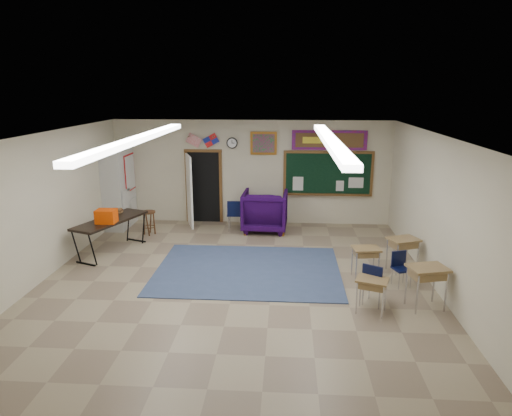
# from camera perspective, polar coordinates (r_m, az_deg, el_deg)

# --- Properties ---
(floor) EXTENTS (9.00, 9.00, 0.00)m
(floor) POSITION_cam_1_polar(r_m,az_deg,el_deg) (9.39, -2.67, -9.62)
(floor) COLOR gray
(floor) RESTS_ON ground
(back_wall) EXTENTS (8.00, 0.04, 3.00)m
(back_wall) POSITION_cam_1_polar(r_m,az_deg,el_deg) (13.24, -0.57, 4.47)
(back_wall) COLOR beige
(back_wall) RESTS_ON floor
(front_wall) EXTENTS (8.00, 0.04, 3.00)m
(front_wall) POSITION_cam_1_polar(r_m,az_deg,el_deg) (4.75, -9.17, -15.51)
(front_wall) COLOR beige
(front_wall) RESTS_ON floor
(left_wall) EXTENTS (0.04, 9.00, 3.00)m
(left_wall) POSITION_cam_1_polar(r_m,az_deg,el_deg) (10.13, -25.87, -0.29)
(left_wall) COLOR beige
(left_wall) RESTS_ON floor
(right_wall) EXTENTS (0.04, 9.00, 3.00)m
(right_wall) POSITION_cam_1_polar(r_m,az_deg,el_deg) (9.31, 22.48, -1.15)
(right_wall) COLOR beige
(right_wall) RESTS_ON floor
(ceiling) EXTENTS (8.00, 9.00, 0.04)m
(ceiling) POSITION_cam_1_polar(r_m,az_deg,el_deg) (8.59, -2.91, 8.91)
(ceiling) COLOR silver
(ceiling) RESTS_ON back_wall
(area_rug) EXTENTS (4.00, 3.00, 0.02)m
(area_rug) POSITION_cam_1_polar(r_m,az_deg,el_deg) (10.10, -1.02, -7.73)
(area_rug) COLOR #354265
(area_rug) RESTS_ON floor
(fluorescent_strips) EXTENTS (3.86, 6.00, 0.10)m
(fluorescent_strips) POSITION_cam_1_polar(r_m,az_deg,el_deg) (8.60, -2.90, 8.51)
(fluorescent_strips) COLOR white
(fluorescent_strips) RESTS_ON ceiling
(doorway) EXTENTS (1.10, 0.89, 2.16)m
(doorway) POSITION_cam_1_polar(r_m,az_deg,el_deg) (13.38, -7.04, 2.54)
(doorway) COLOR black
(doorway) RESTS_ON back_wall
(chalkboard) EXTENTS (2.55, 0.14, 1.30)m
(chalkboard) POSITION_cam_1_polar(r_m,az_deg,el_deg) (13.23, 8.99, 4.12)
(chalkboard) COLOR brown
(chalkboard) RESTS_ON back_wall
(bulletin_board) EXTENTS (2.10, 0.05, 0.55)m
(bulletin_board) POSITION_cam_1_polar(r_m,az_deg,el_deg) (13.09, 9.16, 8.37)
(bulletin_board) COLOR red
(bulletin_board) RESTS_ON back_wall
(framed_art_print) EXTENTS (0.75, 0.05, 0.65)m
(framed_art_print) POSITION_cam_1_polar(r_m,az_deg,el_deg) (13.06, 0.96, 8.10)
(framed_art_print) COLOR #8D571B
(framed_art_print) RESTS_ON back_wall
(wall_clock) EXTENTS (0.32, 0.05, 0.32)m
(wall_clock) POSITION_cam_1_polar(r_m,az_deg,el_deg) (13.14, -3.01, 8.12)
(wall_clock) COLOR black
(wall_clock) RESTS_ON back_wall
(wall_flags) EXTENTS (1.16, 0.06, 0.70)m
(wall_flags) POSITION_cam_1_polar(r_m,az_deg,el_deg) (13.22, -6.73, 8.65)
(wall_flags) COLOR red
(wall_flags) RESTS_ON back_wall
(storage_cabinet) EXTENTS (0.59, 1.25, 2.20)m
(storage_cabinet) POSITION_cam_1_polar(r_m,az_deg,el_deg) (13.50, -16.71, 2.29)
(storage_cabinet) COLOR #B5B5B0
(storage_cabinet) RESTS_ON floor
(wingback_armchair) EXTENTS (1.26, 1.29, 1.13)m
(wingback_armchair) POSITION_cam_1_polar(r_m,az_deg,el_deg) (12.67, 1.12, -0.36)
(wingback_armchair) COLOR #1C0431
(wingback_armchair) RESTS_ON floor
(student_chair_reading) EXTENTS (0.45, 0.45, 0.88)m
(student_chair_reading) POSITION_cam_1_polar(r_m,az_deg,el_deg) (12.75, -2.63, -0.86)
(student_chair_reading) COLOR black
(student_chair_reading) RESTS_ON floor
(student_chair_desk_a) EXTENTS (0.56, 0.56, 0.82)m
(student_chair_desk_a) POSITION_cam_1_polar(r_m,az_deg,el_deg) (8.74, 14.64, -9.12)
(student_chair_desk_a) COLOR black
(student_chair_desk_a) RESTS_ON floor
(student_chair_desk_b) EXTENTS (0.44, 0.44, 0.70)m
(student_chair_desk_b) POSITION_cam_1_polar(r_m,az_deg,el_deg) (9.66, 17.78, -7.37)
(student_chair_desk_b) COLOR black
(student_chair_desk_b) RESTS_ON floor
(student_desk_front_left) EXTENTS (0.60, 0.48, 0.67)m
(student_desk_front_left) POSITION_cam_1_polar(r_m,az_deg,el_deg) (9.85, 13.51, -6.48)
(student_desk_front_left) COLOR olive
(student_desk_front_left) RESTS_ON floor
(student_desk_front_right) EXTENTS (0.75, 0.66, 0.74)m
(student_desk_front_right) POSITION_cam_1_polar(r_m,az_deg,el_deg) (10.42, 17.84, -5.36)
(student_desk_front_right) COLOR olive
(student_desk_front_right) RESTS_ON floor
(student_desk_back_left) EXTENTS (0.64, 0.56, 0.64)m
(student_desk_back_left) POSITION_cam_1_polar(r_m,az_deg,el_deg) (8.43, 14.23, -10.36)
(student_desk_back_left) COLOR olive
(student_desk_back_left) RESTS_ON floor
(student_desk_back_right) EXTENTS (0.76, 0.64, 0.80)m
(student_desk_back_right) POSITION_cam_1_polar(r_m,az_deg,el_deg) (8.86, 20.50, -9.02)
(student_desk_back_right) COLOR olive
(student_desk_back_right) RESTS_ON floor
(folding_table) EXTENTS (1.34, 2.12, 1.15)m
(folding_table) POSITION_cam_1_polar(r_m,az_deg,el_deg) (11.54, -17.61, -3.17)
(folding_table) COLOR black
(folding_table) RESTS_ON floor
(wooden_stool) EXTENTS (0.37, 0.37, 0.65)m
(wooden_stool) POSITION_cam_1_polar(r_m,az_deg,el_deg) (12.71, -13.22, -1.77)
(wooden_stool) COLOR #512D18
(wooden_stool) RESTS_ON floor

